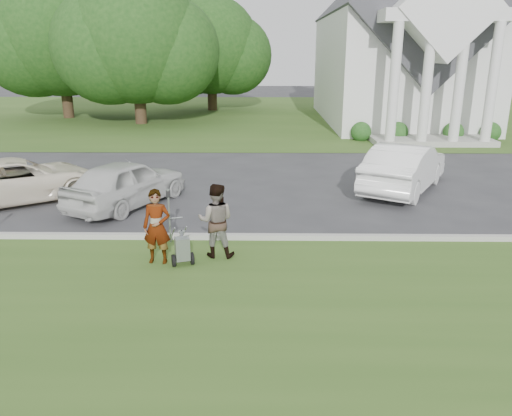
{
  "coord_description": "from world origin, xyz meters",
  "views": [
    {
      "loc": [
        0.17,
        -11.47,
        4.66
      ],
      "look_at": [
        0.01,
        0.0,
        1.04
      ],
      "focal_mm": 35.0,
      "sensor_mm": 36.0,
      "label": 1
    }
  ],
  "objects_px": {
    "church": "(399,30)",
    "car_d": "(404,167)",
    "tree_far": "(60,35)",
    "person_right": "(216,221)",
    "striping_cart": "(182,249)",
    "car_b": "(126,183)",
    "tree_back": "(211,50)",
    "parking_meter_near": "(169,209)",
    "tree_left": "(136,43)",
    "person_left": "(157,227)",
    "car_a": "(20,180)"
  },
  "relations": [
    {
      "from": "church",
      "to": "parking_meter_near",
      "type": "bearing_deg",
      "value": -116.11
    },
    {
      "from": "tree_back",
      "to": "parking_meter_near",
      "type": "distance_m",
      "value": 29.96
    },
    {
      "from": "tree_far",
      "to": "tree_left",
      "type": "bearing_deg",
      "value": -26.56
    },
    {
      "from": "tree_left",
      "to": "striping_cart",
      "type": "distance_m",
      "value": 24.38
    },
    {
      "from": "tree_back",
      "to": "car_b",
      "type": "relative_size",
      "value": 2.21
    },
    {
      "from": "tree_far",
      "to": "striping_cart",
      "type": "xyz_separation_m",
      "value": [
        12.37,
        -26.06,
        -5.31
      ]
    },
    {
      "from": "tree_far",
      "to": "parking_meter_near",
      "type": "distance_m",
      "value": 27.78
    },
    {
      "from": "tree_far",
      "to": "striping_cart",
      "type": "relative_size",
      "value": 11.25
    },
    {
      "from": "car_a",
      "to": "person_right",
      "type": "bearing_deg",
      "value": -159.15
    },
    {
      "from": "striping_cart",
      "to": "car_b",
      "type": "relative_size",
      "value": 0.24
    },
    {
      "from": "parking_meter_near",
      "to": "tree_left",
      "type": "bearing_deg",
      "value": 105.1
    },
    {
      "from": "person_right",
      "to": "car_b",
      "type": "relative_size",
      "value": 0.4
    },
    {
      "from": "tree_left",
      "to": "car_d",
      "type": "bearing_deg",
      "value": -51.76
    },
    {
      "from": "person_left",
      "to": "parking_meter_near",
      "type": "xyz_separation_m",
      "value": [
        0.05,
        1.26,
        0.02
      ]
    },
    {
      "from": "person_right",
      "to": "striping_cart",
      "type": "bearing_deg",
      "value": 39.86
    },
    {
      "from": "person_left",
      "to": "striping_cart",
      "type": "bearing_deg",
      "value": -10.29
    },
    {
      "from": "church",
      "to": "tree_far",
      "type": "height_order",
      "value": "church"
    },
    {
      "from": "tree_left",
      "to": "parking_meter_near",
      "type": "bearing_deg",
      "value": -74.9
    },
    {
      "from": "church",
      "to": "person_right",
      "type": "bearing_deg",
      "value": -112.76
    },
    {
      "from": "tree_left",
      "to": "tree_back",
      "type": "bearing_deg",
      "value": 63.43
    },
    {
      "from": "church",
      "to": "tree_back",
      "type": "xyz_separation_m",
      "value": [
        -13.01,
        6.87,
        -1.21
      ]
    },
    {
      "from": "tree_far",
      "to": "church",
      "type": "bearing_deg",
      "value": -4.66
    },
    {
      "from": "striping_cart",
      "to": "parking_meter_near",
      "type": "distance_m",
      "value": 1.58
    },
    {
      "from": "church",
      "to": "tree_back",
      "type": "distance_m",
      "value": 14.77
    },
    {
      "from": "striping_cart",
      "to": "parking_meter_near",
      "type": "xyz_separation_m",
      "value": [
        -0.53,
        1.4,
        0.5
      ]
    },
    {
      "from": "church",
      "to": "car_d",
      "type": "relative_size",
      "value": 4.8
    },
    {
      "from": "striping_cart",
      "to": "person_right",
      "type": "bearing_deg",
      "value": 18.46
    },
    {
      "from": "tree_far",
      "to": "car_b",
      "type": "height_order",
      "value": "tree_far"
    },
    {
      "from": "person_right",
      "to": "parking_meter_near",
      "type": "xyz_separation_m",
      "value": [
        -1.25,
        0.86,
        0.0
      ]
    },
    {
      "from": "car_b",
      "to": "car_d",
      "type": "relative_size",
      "value": 0.87
    },
    {
      "from": "tree_far",
      "to": "car_d",
      "type": "bearing_deg",
      "value": -45.76
    },
    {
      "from": "car_a",
      "to": "striping_cart",
      "type": "bearing_deg",
      "value": -165.39
    },
    {
      "from": "car_b",
      "to": "car_d",
      "type": "bearing_deg",
      "value": -141.81
    },
    {
      "from": "tree_back",
      "to": "car_a",
      "type": "height_order",
      "value": "tree_back"
    },
    {
      "from": "person_left",
      "to": "car_a",
      "type": "xyz_separation_m",
      "value": [
        -5.42,
        4.88,
        -0.16
      ]
    },
    {
      "from": "tree_far",
      "to": "striping_cart",
      "type": "bearing_deg",
      "value": -64.6
    },
    {
      "from": "parking_meter_near",
      "to": "striping_cart",
      "type": "bearing_deg",
      "value": -69.34
    },
    {
      "from": "tree_back",
      "to": "car_b",
      "type": "distance_m",
      "value": 26.81
    },
    {
      "from": "tree_far",
      "to": "person_right",
      "type": "bearing_deg",
      "value": -62.84
    },
    {
      "from": "tree_far",
      "to": "car_b",
      "type": "xyz_separation_m",
      "value": [
        9.94,
        -21.51,
        -4.95
      ]
    },
    {
      "from": "church",
      "to": "person_right",
      "type": "relative_size",
      "value": 13.69
    },
    {
      "from": "striping_cart",
      "to": "tree_far",
      "type": "bearing_deg",
      "value": 97.21
    },
    {
      "from": "church",
      "to": "striping_cart",
      "type": "xyz_separation_m",
      "value": [
        -10.64,
        -24.18,
        -5.55
      ]
    },
    {
      "from": "tree_back",
      "to": "car_b",
      "type": "bearing_deg",
      "value": -90.14
    },
    {
      "from": "parking_meter_near",
      "to": "tree_far",
      "type": "bearing_deg",
      "value": 115.65
    },
    {
      "from": "church",
      "to": "person_right",
      "type": "distance_m",
      "value": 26.14
    },
    {
      "from": "person_right",
      "to": "parking_meter_near",
      "type": "height_order",
      "value": "person_right"
    },
    {
      "from": "person_left",
      "to": "car_a",
      "type": "bearing_deg",
      "value": 141.25
    },
    {
      "from": "person_right",
      "to": "parking_meter_near",
      "type": "relative_size",
      "value": 1.26
    },
    {
      "from": "person_right",
      "to": "car_a",
      "type": "relative_size",
      "value": 0.35
    }
  ]
}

